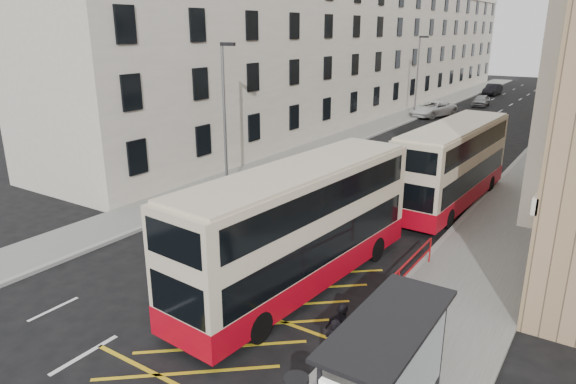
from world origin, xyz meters
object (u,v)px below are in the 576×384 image
Objects in this scene: street_lamp_near at (225,110)px; street_lamp_far at (418,72)px; double_decker_rear at (453,164)px; pedestrian_mid at (429,323)px; pedestrian_far at (342,334)px; white_van at (433,109)px; bus_shelter at (387,361)px; double_decker_front at (300,227)px; car_dark at (493,90)px; car_red at (565,97)px; car_silver at (481,101)px; pedestrian_near at (335,346)px.

street_lamp_far is (0.00, 30.00, 0.00)m from street_lamp_near.
street_lamp_far reaches higher than double_decker_rear.
pedestrian_far reaches higher than pedestrian_mid.
double_decker_rear reaches higher than white_van.
bus_shelter is 2.34× the size of pedestrian_far.
double_decker_front reaches higher than car_dark.
street_lamp_near reaches higher than pedestrian_far.
pedestrian_far is at bearing 89.74° from car_red.
pedestrian_far is (12.70, -40.53, -3.58)m from street_lamp_far.
white_van is at bearing -90.58° from car_dark.
double_decker_front is 2.34× the size of car_red.
car_silver is at bearing 94.86° from white_van.
bus_shelter reaches higher than car_dark.
white_van is 1.19× the size of car_red.
street_lamp_near is at bearing 76.14° from car_red.
pedestrian_far is (1.61, -15.25, -1.11)m from double_decker_rear.
street_lamp_near is at bearing -90.00° from street_lamp_far.
pedestrian_mid reaches higher than white_van.
pedestrian_far is at bearing -93.45° from pedestrian_near.
double_decker_front is 4.96m from pedestrian_far.
street_lamp_far is at bearing 116.23° from double_decker_rear.
car_silver is (2.40, 10.52, -0.12)m from white_van.
pedestrian_mid is 64.38m from car_dark.
street_lamp_near is 1.00× the size of street_lamp_far.
street_lamp_far reaches higher than car_red.
pedestrian_far is at bearing -39.71° from double_decker_front.
pedestrian_far is at bearing -82.90° from car_silver.
pedestrian_near is at bearing -78.81° from car_dark.
double_decker_front is at bearing -86.13° from car_silver.
bus_shelter is at bearing -107.70° from pedestrian_mid.
double_decker_front is 59.12m from car_red.
bus_shelter is 0.74× the size of white_van.
double_decker_front is at bearing -76.02° from street_lamp_far.
bus_shelter is at bearing -70.88° from street_lamp_far.
white_van reaches higher than car_dark.
pedestrian_far is at bearing 137.00° from bus_shelter.
pedestrian_far is at bearing -57.11° from white_van.
pedestrian_near is at bearing 143.91° from bus_shelter.
bus_shelter is at bearing -75.58° from double_decker_rear.
pedestrian_mid is at bearing -121.41° from pedestrian_far.
car_dark is at bearing 100.55° from bus_shelter.
street_lamp_near is at bearing -44.19° from pedestrian_near.
street_lamp_far reaches higher than bus_shelter.
double_decker_front is at bearing 143.23° from pedestrian_mid.
car_red is (-1.15, 62.82, -0.23)m from pedestrian_near.
car_dark is at bearing 102.63° from double_decker_rear.
car_red is (11.55, 21.88, -3.94)m from street_lamp_far.
white_van is (1.15, 32.10, -3.84)m from street_lamp_near.
pedestrian_mid is at bearing -30.64° from street_lamp_near.
street_lamp_far is 1.73× the size of car_dark.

